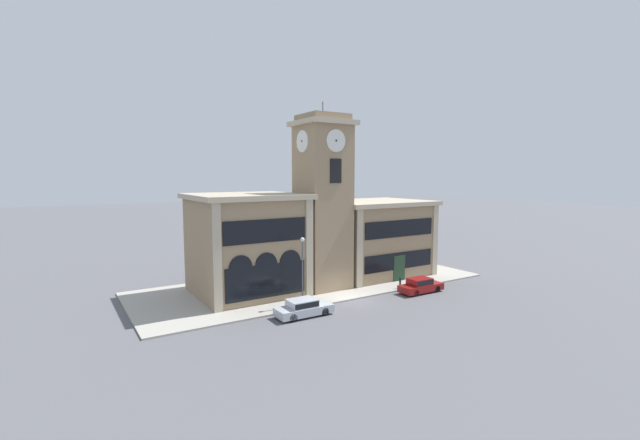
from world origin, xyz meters
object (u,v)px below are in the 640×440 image
(parked_car_near, at_px, (303,307))
(street_lamp, at_px, (302,261))
(bollard, at_px, (400,283))
(parked_car_mid, at_px, (420,285))

(parked_car_near, xyz_separation_m, street_lamp, (1.11, 2.05, 3.22))
(bollard, bearing_deg, parked_car_near, -171.32)
(parked_car_mid, xyz_separation_m, bollard, (-0.90, 1.81, -0.06))
(parked_car_near, height_order, parked_car_mid, parked_car_mid)
(parked_car_near, relative_size, street_lamp, 0.79)
(parked_car_mid, bearing_deg, parked_car_near, -179.38)
(street_lamp, height_order, bollard, street_lamp)
(bollard, bearing_deg, parked_car_mid, -63.52)
(parked_car_mid, xyz_separation_m, street_lamp, (-11.64, 2.05, 3.21))
(parked_car_near, relative_size, bollard, 4.32)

